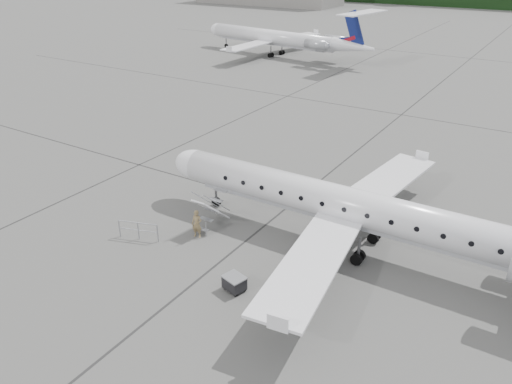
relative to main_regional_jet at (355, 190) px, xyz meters
The scene contains 7 objects.
ground 5.30m from the main_regional_jet, 75.46° to the right, with size 320.00×320.00×0.00m, color #5D5D5A.
main_regional_jet is the anchor object (origin of this frame).
airstair 7.97m from the main_regional_jet, 163.53° to the right, with size 0.85×2.32×2.05m, color white, non-canonical shape.
passenger 8.48m from the main_regional_jet, 154.61° to the right, with size 0.57×0.38×1.57m, color olive.
safety_railing 11.51m from the main_regional_jet, 151.44° to the right, with size 2.20×0.08×1.00m, color gray, non-canonical shape.
baggage_cart 7.52m from the main_regional_jet, 115.26° to the right, with size 0.93×0.75×0.81m, color black, non-canonical shape.
bg_regional_left 52.04m from the main_regional_jet, 125.27° to the left, with size 27.03×19.46×7.09m, color white, non-canonical shape.
Camera 1 is at (6.66, -17.31, 14.01)m, focal length 35.00 mm.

